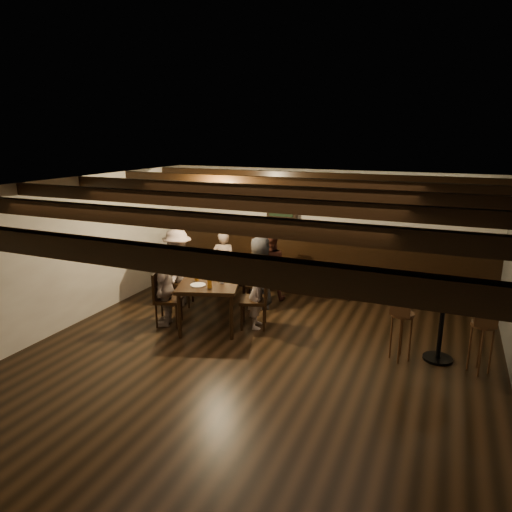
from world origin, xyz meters
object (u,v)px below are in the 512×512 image
at_px(person_bench_centre, 224,263).
at_px(person_bench_right, 270,266).
at_px(chair_right_far, 255,310).
at_px(person_right_far, 257,292).
at_px(high_top_table, 442,317).
at_px(person_bench_left, 176,264).
at_px(person_left_far, 165,287).
at_px(person_left_near, 178,268).
at_px(bar_stool_left, 401,335).
at_px(bar_stool_right, 481,347).
at_px(person_right_near, 260,272).
at_px(chair_right_near, 258,292).
at_px(dining_table, 215,276).
at_px(chair_left_near, 181,290).
at_px(chair_left_far, 168,308).

bearing_deg(person_bench_centre, person_bench_right, 170.54).
xyz_separation_m(chair_right_far, person_right_far, (0.03, 0.01, 0.30)).
relative_size(person_bench_centre, high_top_table, 1.31).
bearing_deg(person_bench_centre, person_bench_left, 9.46).
relative_size(person_bench_right, person_left_far, 1.01).
distance_m(chair_right_far, person_left_near, 1.77).
relative_size(bar_stool_left, bar_stool_right, 1.00).
height_order(person_bench_left, person_right_near, person_right_near).
bearing_deg(high_top_table, person_bench_left, 170.68).
height_order(chair_right_near, chair_right_far, chair_right_far).
height_order(dining_table, high_top_table, high_top_table).
distance_m(person_bench_left, person_bench_centre, 0.91).
bearing_deg(person_left_near, person_bench_centre, 128.66).
xyz_separation_m(dining_table, chair_left_near, (-0.83, 0.19, -0.43)).
bearing_deg(person_left_near, person_right_far, 59.04).
bearing_deg(person_left_far, high_top_table, 76.88).
distance_m(chair_left_near, chair_right_near, 1.44).
height_order(chair_right_far, bar_stool_left, bar_stool_left).
height_order(chair_right_near, person_bench_left, person_bench_left).
height_order(chair_right_far, person_right_far, person_right_far).
distance_m(person_right_near, bar_stool_left, 2.81).
distance_m(person_bench_left, bar_stool_right, 5.37).
bearing_deg(bar_stool_right, high_top_table, 158.63).
bearing_deg(high_top_table, person_right_far, 178.97).
bearing_deg(chair_right_near, chair_right_far, -179.91).
relative_size(chair_left_near, chair_right_near, 1.02).
relative_size(chair_left_near, person_left_near, 0.64).
distance_m(person_bench_right, person_right_far, 1.36).
bearing_deg(high_top_table, person_bench_right, 155.93).
distance_m(chair_right_near, person_right_far, 0.96).
distance_m(person_bench_right, person_left_far, 2.13).
height_order(chair_left_far, bar_stool_right, bar_stool_right).
bearing_deg(chair_left_far, person_left_far, -90.00).
height_order(dining_table, person_right_near, person_right_near).
height_order(chair_right_near, person_bench_centre, person_bench_centre).
bearing_deg(person_bench_right, person_right_near, 71.57).
xyz_separation_m(chair_right_far, high_top_table, (2.80, -0.04, 0.34)).
distance_m(chair_left_far, person_bench_left, 1.41).
bearing_deg(high_top_table, chair_right_far, 179.18).
xyz_separation_m(dining_table, chair_left_far, (-0.53, -0.66, -0.43)).
height_order(dining_table, chair_left_near, chair_left_near).
xyz_separation_m(person_bench_centre, person_bench_right, (0.90, 0.15, 0.01)).
height_order(person_bench_left, bar_stool_right, person_bench_left).
xyz_separation_m(chair_right_near, bar_stool_right, (3.60, -1.05, 0.09)).
relative_size(chair_right_near, chair_right_far, 0.93).
distance_m(chair_right_far, person_bench_left, 2.14).
height_order(chair_left_far, person_bench_right, person_bench_right).
distance_m(person_left_near, person_right_far, 1.75).
height_order(chair_left_near, person_bench_centre, person_bench_centre).
xyz_separation_m(person_bench_left, high_top_table, (4.78, -0.78, -0.01)).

